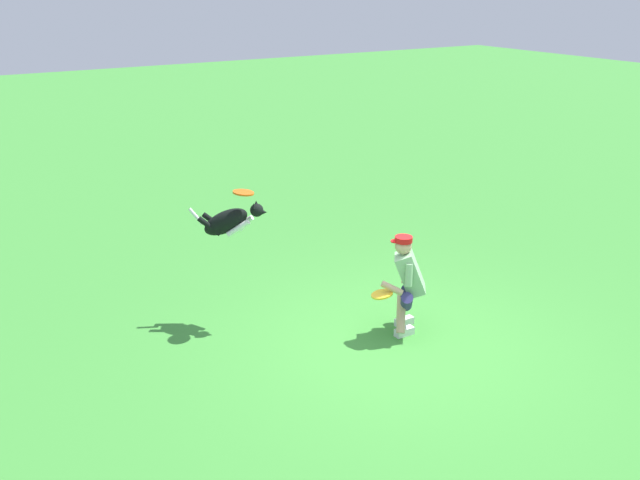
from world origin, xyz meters
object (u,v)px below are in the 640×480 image
person (407,281)px  frisbee_flying (243,193)px  dog (229,221)px  frisbee_held (382,294)px

person → frisbee_flying: 2.34m
person → frisbee_flying: frisbee_flying is taller
person → dog: 2.39m
dog → frisbee_flying: frisbee_flying is taller
frisbee_held → dog: bearing=-48.7°
person → frisbee_flying: (1.60, -1.31, 1.08)m
person → frisbee_held: (0.39, 0.01, -0.09)m
dog → frisbee_held: bearing=-6.5°
person → frisbee_held: 0.40m
person → frisbee_held: bearing=38.4°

